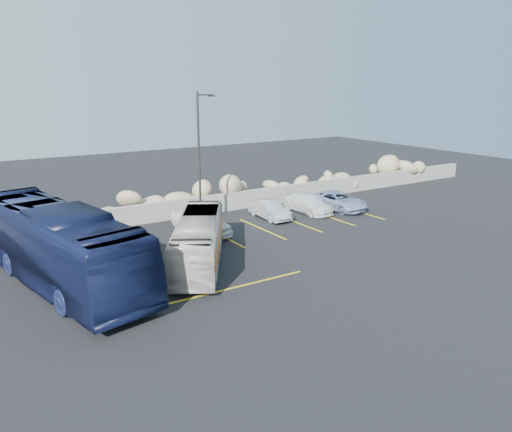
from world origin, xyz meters
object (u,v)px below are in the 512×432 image
car_c (307,203)px  car_a (201,221)px  vintage_bus (199,240)px  tour_coach (57,245)px  lamppost (200,156)px  car_b (270,210)px  car_d (338,201)px

car_c → car_a: bearing=-176.8°
vintage_bus → tour_coach: (-6.16, 1.13, 0.55)m
lamppost → car_c: bearing=-5.7°
lamppost → vintage_bus: lamppost is taller
vintage_bus → car_a: 5.00m
tour_coach → lamppost: bearing=15.6°
lamppost → car_b: (4.46, -0.77, -3.71)m
lamppost → tour_coach: bearing=-153.0°
vintage_bus → car_b: size_ratio=2.37×
vintage_bus → car_d: bearing=50.3°
tour_coach → car_d: (19.01, 3.38, -1.12)m
car_d → vintage_bus: bearing=-165.4°
tour_coach → car_a: 9.12m
lamppost → car_d: lamppost is taller
car_a → car_d: (10.56, 0.08, -0.17)m
vintage_bus → car_d: (12.84, 4.51, -0.57)m
car_a → car_b: bearing=1.2°
car_b → car_c: car_c is taller
car_b → car_d: car_d is taller
tour_coach → car_a: size_ratio=2.73×
car_b → car_a: bearing=-171.6°
car_a → car_d: size_ratio=1.04×
car_b → car_d: size_ratio=0.81×
car_b → car_c: 3.10m
tour_coach → car_a: bearing=9.9°
tour_coach → car_b: bearing=4.6°
vintage_bus → car_b: 9.05m
tour_coach → car_d: size_ratio=2.84×
car_a → car_c: bearing=-1.2°
lamppost → vintage_bus: 7.27m
vintage_bus → car_a: size_ratio=1.86×
lamppost → car_a: 3.86m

